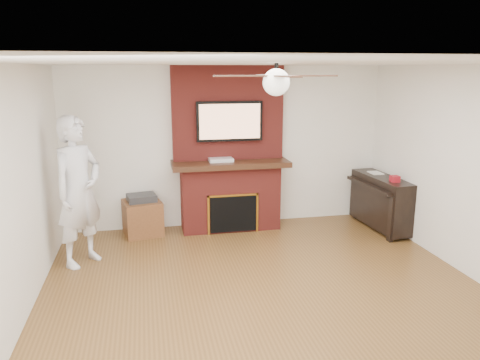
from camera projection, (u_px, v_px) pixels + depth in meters
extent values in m
cube|color=brown|center=(272.00, 310.00, 5.03)|extent=(5.36, 5.86, 0.18)
cube|color=white|center=(277.00, 53.00, 4.41)|extent=(5.36, 5.86, 0.18)
cube|color=silver|center=(226.00, 146.00, 7.43)|extent=(5.36, 0.18, 2.50)
cube|color=silver|center=(453.00, 353.00, 2.02)|extent=(5.36, 0.18, 2.50)
cube|color=maroon|center=(230.00, 197.00, 7.28)|extent=(1.50, 0.50, 1.00)
cube|color=black|center=(230.00, 163.00, 7.13)|extent=(1.78, 0.64, 0.08)
cube|color=maroon|center=(228.00, 113.00, 7.12)|extent=(1.70, 0.20, 1.42)
cube|color=black|center=(233.00, 214.00, 7.08)|extent=(0.70, 0.06, 0.55)
cube|color=#BF8C2D|center=(233.00, 196.00, 7.01)|extent=(0.78, 0.02, 0.03)
cube|color=#BF8C2D|center=(209.00, 216.00, 7.00)|extent=(0.03, 0.02, 0.61)
cube|color=#BF8C2D|center=(257.00, 212.00, 7.15)|extent=(0.03, 0.02, 0.61)
cube|color=black|center=(229.00, 121.00, 7.01)|extent=(1.00, 0.07, 0.60)
cube|color=#EAA67C|center=(230.00, 122.00, 6.97)|extent=(0.92, 0.01, 0.52)
cylinder|color=black|center=(276.00, 70.00, 4.45)|extent=(0.04, 0.04, 0.14)
sphere|color=white|center=(276.00, 82.00, 4.48)|extent=(0.26, 0.26, 0.26)
cube|color=black|center=(309.00, 76.00, 4.53)|extent=(0.55, 0.11, 0.01)
cube|color=black|center=(267.00, 75.00, 4.78)|extent=(0.11, 0.55, 0.01)
cube|color=black|center=(243.00, 76.00, 4.40)|extent=(0.55, 0.11, 0.01)
cube|color=black|center=(287.00, 76.00, 4.15)|extent=(0.11, 0.55, 0.01)
imported|color=silver|center=(79.00, 192.00, 5.84)|extent=(0.81, 0.83, 1.91)
cube|color=brown|center=(143.00, 218.00, 7.05)|extent=(0.63, 0.63, 0.52)
cube|color=#28282A|center=(142.00, 198.00, 6.98)|extent=(0.47, 0.40, 0.10)
cube|color=black|center=(381.00, 201.00, 7.27)|extent=(0.46, 1.29, 0.78)
cube|color=black|center=(391.00, 219.00, 6.72)|extent=(0.06, 0.10, 0.69)
cube|color=black|center=(357.00, 198.00, 7.81)|extent=(0.06, 0.10, 0.69)
cube|color=black|center=(370.00, 185.00, 7.17)|extent=(0.22, 1.18, 0.05)
cube|color=silver|center=(375.00, 173.00, 7.41)|extent=(0.18, 0.24, 0.01)
cube|color=maroon|center=(395.00, 179.00, 6.84)|extent=(0.12, 0.12, 0.09)
cube|color=silver|center=(221.00, 160.00, 7.06)|extent=(0.37, 0.22, 0.05)
cylinder|color=#C84917|center=(225.00, 228.00, 7.20)|extent=(0.08, 0.08, 0.11)
cylinder|color=#327E32|center=(229.00, 228.00, 7.23)|extent=(0.07, 0.07, 0.08)
cylinder|color=#F3EEC1|center=(235.00, 227.00, 7.25)|extent=(0.09, 0.09, 0.11)
cylinder|color=teal|center=(243.00, 228.00, 7.27)|extent=(0.07, 0.07, 0.07)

